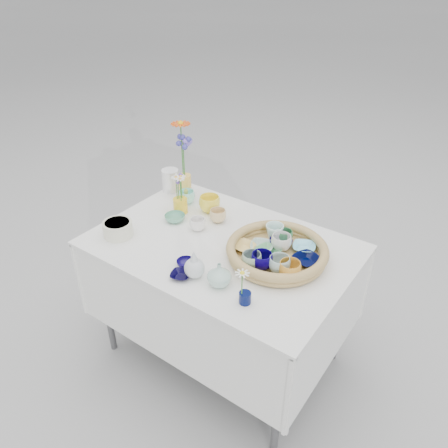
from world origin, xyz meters
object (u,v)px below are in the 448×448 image
Objects in this scene: bud_vase_seafoam at (219,274)px; wicker_tray at (277,252)px; display_table at (222,352)px; tall_vase_yellow at (185,186)px.

wicker_tray is at bearing 70.67° from bud_vase_seafoam.
bud_vase_seafoam reaches higher than display_table.
wicker_tray is 3.46× the size of tall_vase_yellow.
display_table is 0.85m from wicker_tray.
display_table is 11.54× the size of bud_vase_seafoam.
wicker_tray is 0.33m from bud_vase_seafoam.
wicker_tray is at bearing 10.12° from display_table.
display_table is at bearing -169.88° from wicker_tray.
tall_vase_yellow is at bearing 148.87° from display_table.
tall_vase_yellow is at bearing 162.86° from wicker_tray.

